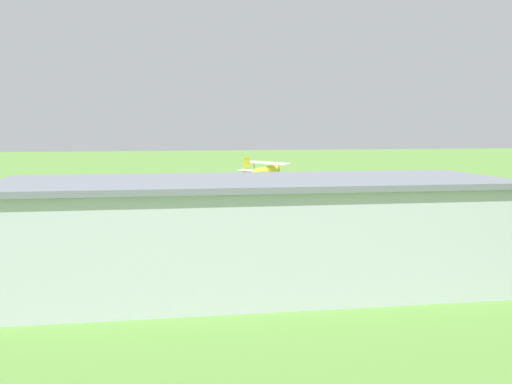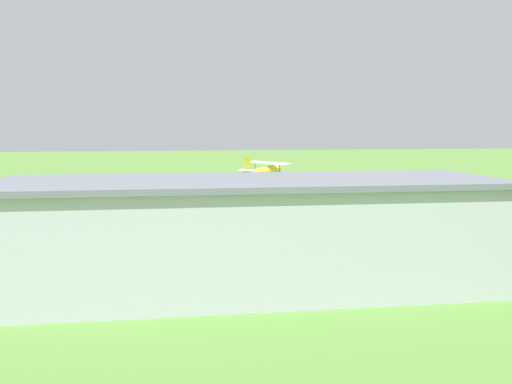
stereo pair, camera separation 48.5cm
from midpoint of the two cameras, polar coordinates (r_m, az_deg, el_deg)
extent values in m
plane|color=#568438|center=(75.47, -6.16, -1.24)|extent=(400.00, 400.00, 0.00)
cube|color=#B7BCC6|center=(35.24, 0.01, -4.45)|extent=(30.60, 11.62, 6.44)
cube|color=slate|center=(34.77, 0.01, 1.05)|extent=(31.22, 12.24, 0.35)
cube|color=#384251|center=(40.41, -1.14, -3.91)|extent=(10.00, 0.60, 5.28)
cylinder|color=yellow|center=(75.09, 0.77, 2.05)|extent=(5.72, 3.66, 1.76)
cone|color=black|center=(77.21, 2.61, 1.87)|extent=(1.05, 1.03, 0.84)
cube|color=silver|center=(75.54, 1.16, 1.89)|extent=(4.79, 7.68, 0.27)
cube|color=silver|center=(75.78, 1.46, 2.93)|extent=(4.79, 7.68, 0.27)
cube|color=yellow|center=(73.48, -0.71, 3.01)|extent=(1.15, 0.66, 1.42)
cube|color=silver|center=(73.46, -0.79, 2.20)|extent=(1.99, 2.72, 0.19)
cylinder|color=black|center=(74.75, 1.48, 0.99)|extent=(0.63, 0.42, 0.64)
cylinder|color=black|center=(76.20, 0.55, 1.09)|extent=(0.63, 0.42, 0.64)
cylinder|color=#332D28|center=(73.72, 2.58, 2.31)|extent=(0.25, 0.18, 1.40)
cylinder|color=#332D28|center=(77.62, 0.09, 2.51)|extent=(0.25, 0.18, 1.40)
cube|color=#B7B7BC|center=(48.37, -20.84, -5.02)|extent=(2.06, 4.57, 0.68)
cube|color=#2D3842|center=(48.26, -20.87, -4.29)|extent=(1.68, 2.61, 0.56)
cylinder|color=black|center=(46.91, -19.94, -5.75)|extent=(0.28, 0.66, 0.64)
cylinder|color=black|center=(47.04, -21.97, -5.80)|extent=(0.28, 0.66, 0.64)
cylinder|color=black|center=(49.86, -19.74, -5.05)|extent=(0.28, 0.66, 0.64)
cylinder|color=black|center=(49.98, -21.65, -5.09)|extent=(0.28, 0.66, 0.64)
cylinder|color=beige|center=(50.49, -16.64, -4.70)|extent=(0.45, 0.45, 0.81)
cylinder|color=#33723F|center=(50.37, -16.66, -3.93)|extent=(0.53, 0.53, 0.58)
sphere|color=#9E704C|center=(50.30, -16.67, -3.48)|extent=(0.22, 0.22, 0.22)
cylinder|color=#72338C|center=(53.28, 6.14, -3.89)|extent=(0.38, 0.38, 0.86)
cylinder|color=orange|center=(53.16, 6.15, -3.11)|extent=(0.45, 0.45, 0.61)
sphere|color=beige|center=(53.09, 6.16, -2.66)|extent=(0.23, 0.23, 0.23)
cylinder|color=orange|center=(52.49, -1.54, -4.03)|extent=(0.45, 0.45, 0.81)
cylinder|color=beige|center=(52.37, -1.55, -3.29)|extent=(0.54, 0.54, 0.58)
sphere|color=beige|center=(52.31, -1.55, -2.86)|extent=(0.22, 0.22, 0.22)
cylinder|color=beige|center=(50.89, 16.26, -4.58)|extent=(0.42, 0.42, 0.86)
cylinder|color=#3F3F47|center=(50.76, 16.28, -3.77)|extent=(0.50, 0.50, 0.61)
sphere|color=brown|center=(50.69, 16.30, -3.30)|extent=(0.23, 0.23, 0.23)
camera|label=1|loc=(0.24, -89.77, 0.02)|focal=39.90mm
camera|label=2|loc=(0.24, 90.23, -0.02)|focal=39.90mm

